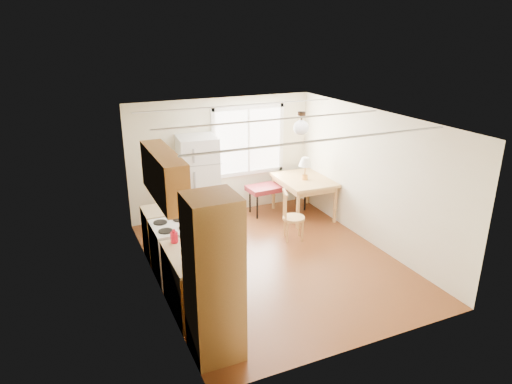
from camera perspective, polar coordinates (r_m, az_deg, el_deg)
room_shell at (r=7.54m, az=2.27°, el=-0.21°), size 4.60×5.60×2.62m
kitchen_run at (r=6.60m, az=-8.85°, el=-7.38°), size 0.65×3.40×2.20m
window_unit at (r=9.85m, az=-0.96°, el=6.44°), size 1.64×0.05×1.51m
pendant_light at (r=7.93m, az=5.66°, el=8.12°), size 0.26×0.26×0.40m
refrigerator at (r=9.29m, az=-7.22°, el=1.38°), size 0.82×0.82×1.83m
bench at (r=9.94m, az=2.75°, el=0.65°), size 1.41×0.59×0.64m
dining_table at (r=9.72m, az=5.99°, el=1.10°), size 1.05×1.37×0.83m
chair at (r=8.62m, az=4.16°, el=-2.58°), size 0.47×0.46×0.97m
table_lamp at (r=9.52m, az=6.18°, el=3.55°), size 0.28×0.28×0.48m
coffee_maker at (r=6.08m, az=-7.66°, el=-7.94°), size 0.20×0.24×0.32m
kettle at (r=6.73m, az=-10.19°, el=-5.55°), size 0.11×0.11×0.21m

